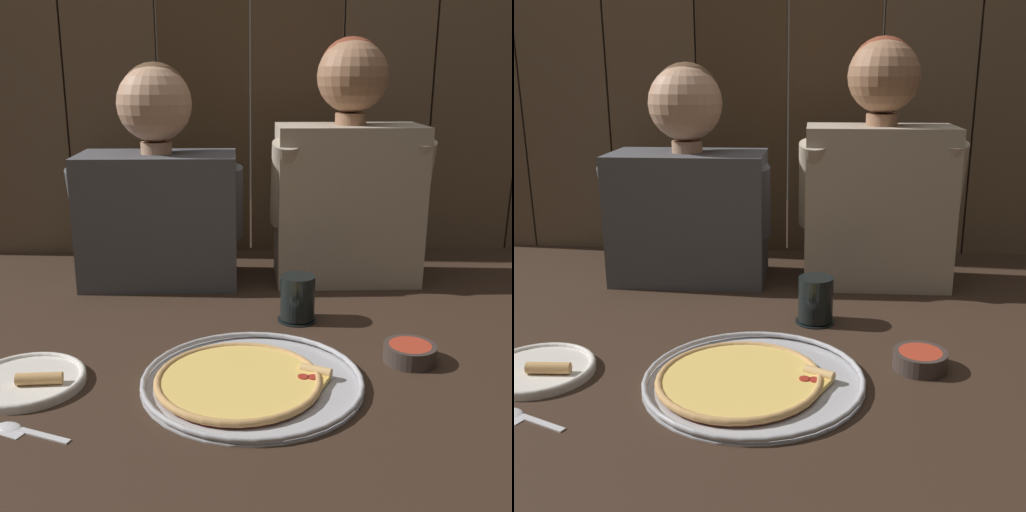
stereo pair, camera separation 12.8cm
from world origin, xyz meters
The scene contains 9 objects.
ground_plane centered at (0.00, 0.00, 0.00)m, with size 3.20×3.20×0.00m, color #332319.
pizza_tray centered at (-0.03, -0.12, 0.01)m, with size 0.41×0.41×0.03m.
dinner_plate centered at (-0.43, -0.11, 0.01)m, with size 0.21×0.21×0.03m.
drinking_glass centered at (0.09, 0.18, 0.05)m, with size 0.09×0.09×0.11m.
dipping_bowl centered at (0.29, -0.03, 0.02)m, with size 0.10×0.10×0.04m.
table_spoon centered at (-0.39, -0.26, 0.00)m, with size 0.14×0.07×0.01m.
diner_left centered at (-0.25, 0.48, 0.26)m, with size 0.45×0.23×0.57m.
diner_right centered at (0.25, 0.48, 0.29)m, with size 0.41×0.21×0.64m.
wooden_backdrop_wall centered at (0.00, 0.79, 0.75)m, with size 2.19×0.03×1.50m.
Camera 2 is at (0.08, -1.13, 0.55)m, focal length 43.33 mm.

